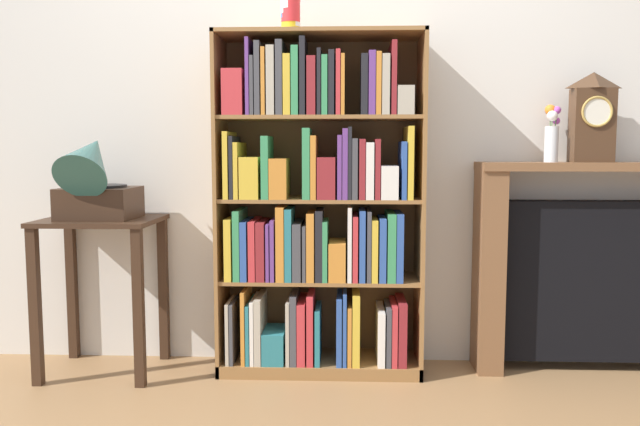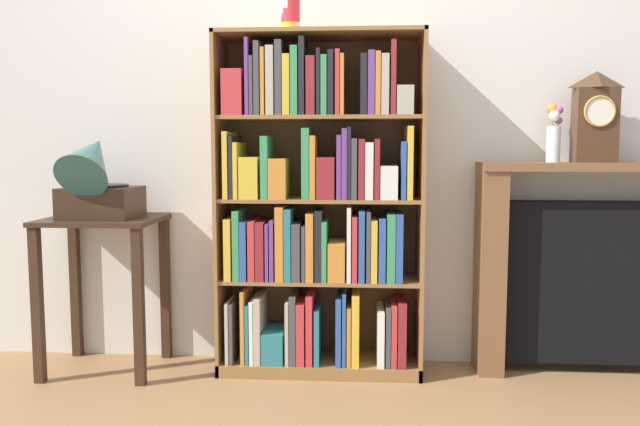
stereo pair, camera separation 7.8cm
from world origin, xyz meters
name	(u,v)px [view 1 (the left image)]	position (x,y,z in m)	size (l,w,h in m)	color
ground_plane	(319,378)	(0.00, 0.00, -0.01)	(8.19, 6.40, 0.02)	#997047
wall_back	(354,106)	(0.16, 0.30, 1.30)	(5.19, 0.08, 2.60)	silver
bookshelf	(317,216)	(-0.01, 0.09, 0.76)	(0.98, 0.32, 1.63)	olive
cup_stack	(291,8)	(-0.13, 0.05, 1.73)	(0.09, 0.09, 0.21)	yellow
side_table_left	(102,260)	(-1.05, 0.03, 0.55)	(0.54, 0.46, 0.75)	#382316
gramophone	(94,180)	(-1.05, -0.02, 0.94)	(0.34, 0.44, 0.47)	#382316
fireplace_mantel	(603,269)	(1.38, 0.16, 0.50)	(1.23, 0.24, 1.02)	brown
mantel_clock	(592,117)	(1.29, 0.13, 1.23)	(0.19, 0.11, 0.42)	#472D1C
flower_vase	(552,134)	(1.10, 0.15, 1.15)	(0.08, 0.10, 0.27)	silver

